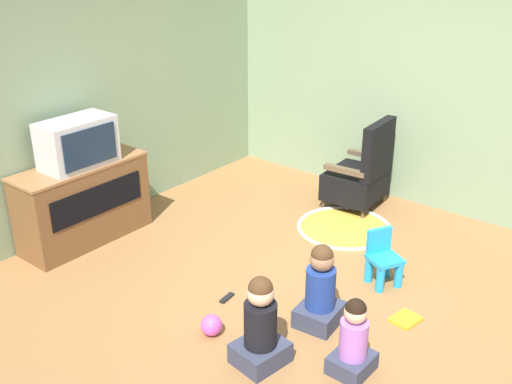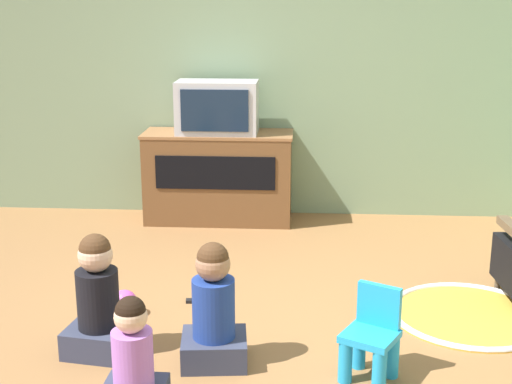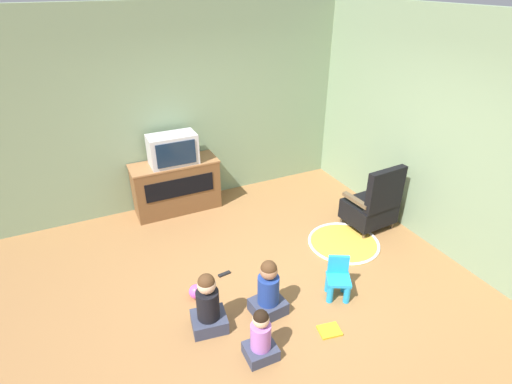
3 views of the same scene
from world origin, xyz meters
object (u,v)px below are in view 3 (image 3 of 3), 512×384
Objects in this scene: tv_cabinet at (176,186)px; child_watching_center at (208,306)px; yellow_kid_chair at (338,281)px; child_watching_left at (268,291)px; black_armchair at (373,205)px; toy_ball at (196,292)px; remote_control at (224,274)px; television at (173,149)px; book at (329,331)px; child_watching_right at (261,337)px.

tv_cabinet reaches higher than child_watching_center.
yellow_kid_chair is 0.71× the size of child_watching_left.
child_watching_center is (-2.63, -0.74, -0.07)m from black_armchair.
remote_control is at bearing 27.41° from toy_ball.
television is 4.30× the size of remote_control.
book is at bearing -76.87° from tv_cabinet.
child_watching_center is at bearing -98.75° from television.
child_watching_left reaches higher than child_watching_right.
television reaches higher than remote_control.
child_watching_center is (-0.62, 0.07, 0.00)m from child_watching_left.
tv_cabinet reaches higher than child_watching_left.
television reaches higher than yellow_kid_chair.
black_armchair is at bearing 24.36° from child_watching_center.
remote_control is at bearing 85.48° from child_watching_right.
yellow_kid_chair is at bearing -13.30° from child_watching_left.
black_armchair reaches higher than child_watching_left.
child_watching_center is at bearing -158.73° from yellow_kid_chair.
toy_ball is (-0.29, 0.99, -0.16)m from child_watching_right.
child_watching_center is 2.76× the size of book.
toy_ball is at bearing -100.40° from television.
toy_ball is at bearing -158.84° from remote_control.
remote_control is at bearing -87.81° from television.
tv_cabinet is 1.88× the size of child_watching_left.
yellow_kid_chair is at bearing -122.13° from book.
child_watching_left is at bearing 17.90° from black_armchair.
child_watching_right is 2.32× the size of book.
tv_cabinet is 1.86× the size of child_watching_center.
black_armchair is at bearing -129.81° from book.
television is 1.41× the size of yellow_kid_chair.
book reaches higher than remote_control.
child_watching_right is 3.56× the size of toy_ball.
yellow_kid_chair is at bearing -67.29° from television.
child_watching_right reaches higher than remote_control.
remote_control is (0.06, -1.71, -0.38)m from tv_cabinet.
book is (-1.58, -1.31, -0.35)m from black_armchair.
child_watching_right is at bearing -73.53° from toy_ball.
black_armchair reaches higher than child_watching_center.
child_watching_right is 0.78m from book.
child_watching_right is at bearing -51.11° from child_watching_center.
black_armchair is 1.43× the size of child_watching_center.
child_watching_left is 0.71m from book.
black_armchair is at bearing -36.08° from tv_cabinet.
toy_ball is at bearing -100.25° from tv_cabinet.
tv_cabinet is at bearing 140.59° from yellow_kid_chair.
television is 0.99× the size of child_watching_center.
child_watching_center is (-0.36, -2.36, -0.69)m from television.
tv_cabinet is 1.88× the size of television.
child_watching_left is at bearing -41.22° from toy_ball.
black_armchair is (2.27, -1.65, -0.03)m from tv_cabinet.
child_watching_center reaches higher than toy_ball.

